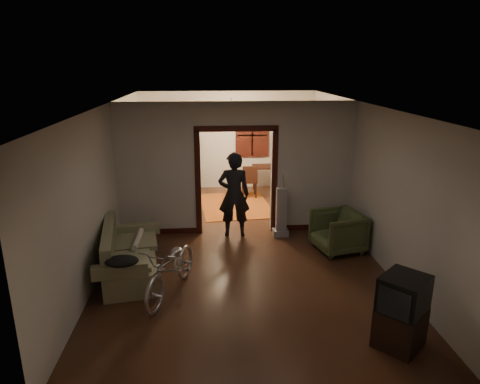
{
  "coord_description": "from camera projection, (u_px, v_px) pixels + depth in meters",
  "views": [
    {
      "loc": [
        -0.59,
        -8.02,
        3.52
      ],
      "look_at": [
        0.0,
        -0.3,
        1.2
      ],
      "focal_mm": 32.0,
      "sensor_mm": 36.0,
      "label": 1
    }
  ],
  "objects": [
    {
      "name": "sofa",
      "position": [
        130.0,
        251.0,
        7.35
      ],
      "size": [
        1.14,
        1.99,
        0.86
      ],
      "primitive_type": "cube",
      "rotation": [
        0.0,
        0.0,
        0.17
      ],
      "color": "#686B47",
      "rests_on": "floor"
    },
    {
      "name": "person",
      "position": [
        234.0,
        195.0,
        8.91
      ],
      "size": [
        0.67,
        0.44,
        1.81
      ],
      "primitive_type": "imported",
      "rotation": [
        0.0,
        0.0,
        3.13
      ],
      "color": "black",
      "rests_on": "floor"
    },
    {
      "name": "wall_right",
      "position": [
        364.0,
        175.0,
        8.49
      ],
      "size": [
        0.02,
        8.5,
        2.8
      ],
      "primitive_type": "cube",
      "color": "beige",
      "rests_on": "floor"
    },
    {
      "name": "jacket",
      "position": [
        122.0,
        261.0,
        6.42
      ],
      "size": [
        0.5,
        0.37,
        0.15
      ],
      "primitive_type": "ellipsoid",
      "color": "black",
      "rests_on": "sofa"
    },
    {
      "name": "oriental_rug",
      "position": [
        235.0,
        205.0,
        11.08
      ],
      "size": [
        1.91,
        2.4,
        0.02
      ],
      "primitive_type": "cube",
      "rotation": [
        0.0,
        0.0,
        0.09
      ],
      "color": "brown",
      "rests_on": "floor"
    },
    {
      "name": "bicycle",
      "position": [
        171.0,
        268.0,
        6.7
      ],
      "size": [
        1.14,
        1.81,
        0.9
      ],
      "primitive_type": "imported",
      "rotation": [
        0.0,
        0.0,
        -0.35
      ],
      "color": "silver",
      "rests_on": "floor"
    },
    {
      "name": "wall_left",
      "position": [
        108.0,
        180.0,
        8.12
      ],
      "size": [
        0.02,
        8.5,
        2.8
      ],
      "primitive_type": "cube",
      "color": "beige",
      "rests_on": "floor"
    },
    {
      "name": "desk",
      "position": [
        270.0,
        179.0,
        12.22
      ],
      "size": [
        1.13,
        0.86,
        0.74
      ],
      "primitive_type": "cube",
      "rotation": [
        0.0,
        0.0,
        0.33
      ],
      "color": "black",
      "rests_on": "floor"
    },
    {
      "name": "ceiling",
      "position": [
        239.0,
        105.0,
        7.91
      ],
      "size": [
        5.0,
        8.5,
        0.01
      ],
      "primitive_type": "cube",
      "color": "white",
      "rests_on": "floor"
    },
    {
      "name": "partition_wall",
      "position": [
        236.0,
        169.0,
        9.02
      ],
      "size": [
        5.0,
        0.14,
        2.8
      ],
      "primitive_type": "cube",
      "color": "beige",
      "rests_on": "floor"
    },
    {
      "name": "locker",
      "position": [
        185.0,
        164.0,
        11.98
      ],
      "size": [
        0.85,
        0.5,
        1.65
      ],
      "primitive_type": "cube",
      "rotation": [
        0.0,
        0.0,
        0.05
      ],
      "color": "#203620",
      "rests_on": "floor"
    },
    {
      "name": "vacuum",
      "position": [
        281.0,
        212.0,
        9.01
      ],
      "size": [
        0.36,
        0.3,
        1.06
      ],
      "primitive_type": "cube",
      "rotation": [
        0.0,
        0.0,
        0.14
      ],
      "color": "gray",
      "rests_on": "floor"
    },
    {
      "name": "door_casing",
      "position": [
        236.0,
        182.0,
        9.11
      ],
      "size": [
        1.74,
        0.2,
        2.32
      ],
      "primitive_type": "cube",
      "color": "black",
      "rests_on": "floor"
    },
    {
      "name": "chandelier",
      "position": [
        231.0,
        114.0,
        10.42
      ],
      "size": [
        0.24,
        0.24,
        0.24
      ],
      "primitive_type": "sphere",
      "color": "#FFE0A5",
      "rests_on": "ceiling"
    },
    {
      "name": "crt_tv",
      "position": [
        404.0,
        295.0,
        5.38
      ],
      "size": [
        0.76,
        0.76,
        0.49
      ],
      "primitive_type": "cube",
      "rotation": [
        0.0,
        0.0,
        0.74
      ],
      "color": "black",
      "rests_on": "tv_stand"
    },
    {
      "name": "globe",
      "position": [
        184.0,
        124.0,
        11.66
      ],
      "size": [
        0.26,
        0.26,
        0.26
      ],
      "primitive_type": "sphere",
      "color": "#1E5972",
      "rests_on": "locker"
    },
    {
      "name": "floor",
      "position": [
        239.0,
        244.0,
        8.71
      ],
      "size": [
        5.0,
        8.5,
        0.01
      ],
      "primitive_type": "cube",
      "color": "black",
      "rests_on": "ground"
    },
    {
      "name": "tv_stand",
      "position": [
        400.0,
        327.0,
        5.52
      ],
      "size": [
        0.77,
        0.77,
        0.52
      ],
      "primitive_type": "cube",
      "rotation": [
        0.0,
        0.0,
        0.74
      ],
      "color": "black",
      "rests_on": "floor"
    },
    {
      "name": "rolled_paper",
      "position": [
        138.0,
        239.0,
        7.62
      ],
      "size": [
        0.1,
        0.82,
        0.1
      ],
      "primitive_type": "cylinder",
      "rotation": [
        1.57,
        0.0,
        0.0
      ],
      "color": "beige",
      "rests_on": "sofa"
    },
    {
      "name": "light_switch",
      "position": [
        286.0,
        176.0,
        9.07
      ],
      "size": [
        0.08,
        0.01,
        0.12
      ],
      "primitive_type": "cube",
      "color": "silver",
      "rests_on": "partition_wall"
    },
    {
      "name": "armchair",
      "position": [
        338.0,
        231.0,
        8.31
      ],
      "size": [
        1.05,
        1.03,
        0.79
      ],
      "primitive_type": "imported",
      "rotation": [
        0.0,
        0.0,
        -1.33
      ],
      "color": "#44512D",
      "rests_on": "floor"
    },
    {
      "name": "far_window",
      "position": [
        252.0,
        135.0,
        12.34
      ],
      "size": [
        0.98,
        0.06,
        1.28
      ],
      "primitive_type": "cube",
      "color": "black",
      "rests_on": "wall_back"
    },
    {
      "name": "wall_back",
      "position": [
        228.0,
        140.0,
        12.37
      ],
      "size": [
        5.0,
        0.02,
        2.8
      ],
      "primitive_type": "cube",
      "color": "beige",
      "rests_on": "floor"
    },
    {
      "name": "desk_chair",
      "position": [
        249.0,
        181.0,
        11.68
      ],
      "size": [
        0.47,
        0.47,
        0.91
      ],
      "primitive_type": "cube",
      "rotation": [
        0.0,
        0.0,
        -0.18
      ],
      "color": "black",
      "rests_on": "floor"
    }
  ]
}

